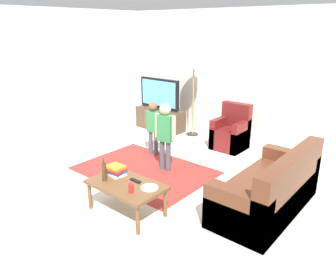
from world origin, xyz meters
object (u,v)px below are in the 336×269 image
Objects in this scene: child_near_tv at (153,124)px; tv_remote at (135,181)px; child_center at (165,131)px; coffee_table at (126,187)px; bottle at (104,171)px; plate at (150,188)px; book_stack at (116,170)px; armchair at (231,134)px; couch at (272,192)px; soda_can at (131,188)px; floor_lamp at (194,65)px; tv at (159,94)px; tv_stand at (160,119)px.

child_near_tv reaches higher than tv_remote.
child_center is 1.16× the size of coffee_table.
coffee_table is (0.48, -1.35, -0.33)m from child_center.
coffee_table is 0.14m from tv_remote.
bottle is 1.43× the size of plate.
book_stack is 1.59× the size of tv_remote.
child_center is at bearing -100.84° from armchair.
tv_remote is (-1.39, -1.13, 0.14)m from couch.
armchair is 2.93m from book_stack.
coffee_table is 0.33m from book_stack.
armchair is 4.09× the size of plate.
floor_lamp is at bearing 114.08° from soda_can.
child_near_tv reaches higher than plate.
book_stack is at bearing -92.48° from armchair.
child_near_tv is 0.75m from child_center.
book_stack reaches higher than tv_remote.
soda_can reaches higher than coffee_table.
child_center reaches higher than coffee_table.
soda_can is (1.34, -1.86, -0.14)m from child_near_tv.
couch reaches higher than bottle.
book_stack is at bearing -81.31° from child_center.
bottle is at bearing -60.04° from tv.
coffee_table is 8.33× the size of soda_can.
tv_stand is 1.03× the size of child_center.
plate is at bearing 17.34° from coffee_table.
plate is (2.41, -2.93, -0.42)m from tv.
tv_remote is at bearing -66.90° from floor_lamp.
book_stack is (0.19, -1.26, -0.21)m from child_center.
tv_stand is at bearing 124.49° from coffee_table.
couch is 2.39m from armchair.
floor_lamp reaches higher than book_stack.
soda_can is (0.39, -3.13, 0.18)m from armchair.
couch is at bearing 33.66° from book_stack.
tv_stand is 7.06× the size of tv_remote.
armchair reaches higher than soda_can.
armchair is 1.62m from child_near_tv.
armchair is 0.77× the size of child_center.
couch is 1.84m from soda_can.
bottle is 1.85× the size of tv_remote.
soda_can is at bearing -22.37° from book_stack.
child_center is at bearing -46.22° from tv.
bottle is at bearing -60.20° from tv_stand.
bottle is (1.81, -3.15, -0.30)m from tv.
tv_stand is at bearing 126.76° from child_near_tv.
bottle is (0.20, -1.47, -0.15)m from child_center.
soda_can reaches higher than tv_stand.
soda_can is at bearing -28.61° from coffee_table.
bottle is at bearing -65.77° from child_near_tv.
child_center is (-1.93, 0.10, 0.41)m from couch.
soda_can reaches higher than plate.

